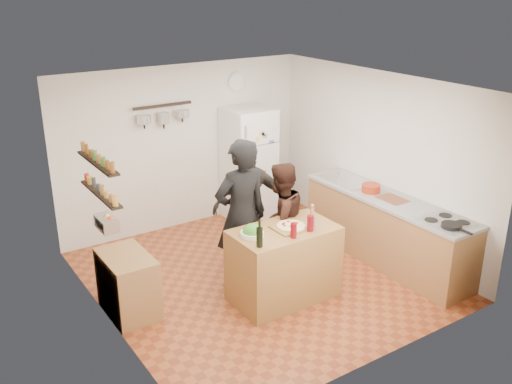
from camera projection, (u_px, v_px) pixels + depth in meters
room_shell at (244, 178)px, 7.33m from camera, size 4.20×4.20×4.20m
prep_island at (284, 264)px, 6.83m from camera, size 1.25×0.72×0.91m
pizza_board at (291, 227)px, 6.69m from camera, size 0.42×0.34×0.02m
pizza at (291, 226)px, 6.69m from camera, size 0.34×0.34×0.02m
salad_bowl at (252, 234)px, 6.48m from camera, size 0.27×0.27×0.05m
wine_bottle at (260, 237)px, 6.20m from camera, size 0.07×0.07×0.22m
wine_glass_near at (294, 230)px, 6.43m from camera, size 0.07×0.07×0.18m
wine_glass_far at (310, 223)px, 6.59m from camera, size 0.08×0.08×0.19m
pepper_mill at (312, 213)px, 6.91m from camera, size 0.05×0.05×0.16m
salt_canister at (311, 222)px, 6.71m from camera, size 0.08×0.08×0.12m
person_left at (241, 215)px, 6.92m from camera, size 0.72×0.48×1.93m
person_center at (280, 222)px, 7.21m from camera, size 0.84×0.70×1.55m
person_back at (249, 204)px, 7.54m from camera, size 1.06×0.59×1.71m
counter_run at (386, 230)px, 7.76m from camera, size 0.63×2.63×0.90m
stove_top at (447, 222)px, 6.86m from camera, size 0.60×0.62×0.02m
skillet at (451, 226)px, 6.68m from camera, size 0.24×0.24×0.05m
sink at (346, 180)px, 8.26m from camera, size 0.50×0.80×0.03m
cutting_board at (393, 200)px, 7.55m from camera, size 0.30×0.40×0.02m
red_bowl at (371, 188)px, 7.78m from camera, size 0.25×0.25×0.11m
fridge at (249, 164)px, 9.01m from camera, size 0.70×0.68×1.80m
wall_clock at (237, 82)px, 8.83m from camera, size 0.30×0.03×0.30m
spice_shelf_lower at (101, 194)px, 6.10m from camera, size 0.12×1.00×0.02m
spice_shelf_upper at (98, 163)px, 5.98m from camera, size 0.12×1.00×0.02m
produce_basket at (107, 223)px, 6.24m from camera, size 0.18×0.35×0.14m
side_table at (128, 284)px, 6.56m from camera, size 0.50×0.80×0.73m
pot_rack at (163, 106)px, 8.16m from camera, size 0.90×0.04×0.04m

